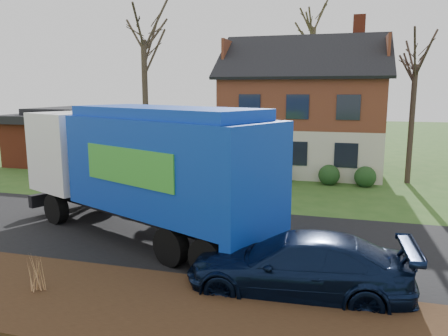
# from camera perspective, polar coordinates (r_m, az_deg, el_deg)

# --- Properties ---
(ground) EXTENTS (120.00, 120.00, 0.00)m
(ground) POSITION_cam_1_polar(r_m,az_deg,el_deg) (14.87, -3.04, -9.04)
(ground) COLOR #2A4F1A
(ground) RESTS_ON ground
(road) EXTENTS (80.00, 7.00, 0.02)m
(road) POSITION_cam_1_polar(r_m,az_deg,el_deg) (14.86, -3.04, -9.00)
(road) COLOR black
(road) RESTS_ON ground
(mulch_verge) EXTENTS (80.00, 3.50, 0.30)m
(mulch_verge) POSITION_cam_1_polar(r_m,az_deg,el_deg) (10.33, -12.93, -17.41)
(mulch_verge) COLOR black
(mulch_verge) RESTS_ON ground
(main_house) EXTENTS (12.95, 8.95, 9.26)m
(main_house) POSITION_cam_1_polar(r_m,az_deg,el_deg) (27.38, 9.34, 8.25)
(main_house) COLOR beige
(main_house) RESTS_ON ground
(ranch_house) EXTENTS (9.80, 8.20, 3.70)m
(ranch_house) POSITION_cam_1_polar(r_m,az_deg,el_deg) (31.20, -16.50, 4.11)
(ranch_house) COLOR maroon
(ranch_house) RESTS_ON ground
(garbage_truck) EXTENTS (10.42, 6.68, 4.37)m
(garbage_truck) POSITION_cam_1_polar(r_m,az_deg,el_deg) (14.52, -10.40, 0.62)
(garbage_truck) COLOR black
(garbage_truck) RESTS_ON ground
(silver_sedan) EXTENTS (4.54, 2.44, 1.42)m
(silver_sedan) POSITION_cam_1_polar(r_m,az_deg,el_deg) (19.52, -5.90, -2.24)
(silver_sedan) COLOR #9D9FA4
(silver_sedan) RESTS_ON ground
(navy_wagon) EXTENTS (5.41, 2.42, 1.54)m
(navy_wagon) POSITION_cam_1_polar(r_m,az_deg,el_deg) (10.76, 9.52, -12.49)
(navy_wagon) COLOR black
(navy_wagon) RESTS_ON ground
(tree_front_west) EXTENTS (3.51, 3.51, 10.43)m
(tree_front_west) POSITION_cam_1_polar(r_m,az_deg,el_deg) (24.60, -10.56, 18.67)
(tree_front_west) COLOR #392E22
(tree_front_west) RESTS_ON ground
(tree_front_east) EXTENTS (3.17, 3.17, 8.80)m
(tree_front_east) POSITION_cam_1_polar(r_m,az_deg,el_deg) (24.83, 23.96, 14.57)
(tree_front_east) COLOR #392A22
(tree_front_east) RESTS_ON ground
(tree_back) EXTENTS (4.13, 4.13, 13.07)m
(tree_back) POSITION_cam_1_polar(r_m,az_deg,el_deg) (36.10, 11.73, 19.56)
(tree_back) COLOR #453C29
(tree_back) RESTS_ON ground
(grass_clump_mid) EXTENTS (0.30, 0.25, 0.85)m
(grass_clump_mid) POSITION_cam_1_polar(r_m,az_deg,el_deg) (11.28, -23.14, -12.36)
(grass_clump_mid) COLOR #A9794A
(grass_clump_mid) RESTS_ON mulch_verge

